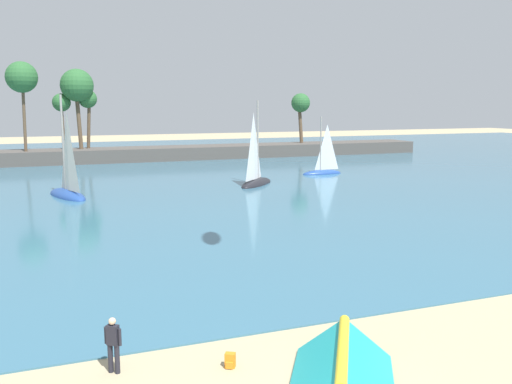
{
  "coord_description": "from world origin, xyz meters",
  "views": [
    {
      "loc": [
        -4.14,
        -8.98,
        7.64
      ],
      "look_at": [
        2.83,
        9.65,
        4.39
      ],
      "focal_mm": 37.8,
      "sensor_mm": 36.0,
      "label": 1
    }
  ],
  "objects": [
    {
      "name": "backpack_near_kite",
      "position": [
        0.32,
        5.12,
        0.21
      ],
      "size": [
        0.36,
        0.36,
        0.44
      ],
      "color": "orange",
      "rests_on": "ground"
    },
    {
      "name": "sea",
      "position": [
        0.0,
        56.13,
        0.03
      ],
      "size": [
        220.0,
        98.31,
        0.06
      ],
      "primitive_type": "cube",
      "color": "#386B84",
      "rests_on": "ground"
    },
    {
      "name": "sailboat_mid_bay",
      "position": [
        13.64,
        38.56,
        0.83
      ],
      "size": [
        5.3,
        5.48,
        8.51
      ],
      "color": "black",
      "rests_on": "sea"
    },
    {
      "name": "folded_kite",
      "position": [
        2.73,
        2.79,
        0.88
      ],
      "size": [
        4.62,
        5.13,
        1.28
      ],
      "color": "#1EADB2",
      "rests_on": "ground"
    },
    {
      "name": "sailboat_far_left",
      "position": [
        23.36,
        43.51,
        0.67
      ],
      "size": [
        4.67,
        1.46,
        6.74
      ],
      "color": "#234793",
      "rests_on": "sea"
    },
    {
      "name": "person_at_waterline",
      "position": [
        -2.9,
        6.0,
        0.89
      ],
      "size": [
        0.45,
        0.38,
        1.67
      ],
      "color": "#23232D",
      "rests_on": "ground"
    },
    {
      "name": "sailboat_near_shore",
      "position": [
        -3.33,
        37.7,
        0.87
      ],
      "size": [
        3.8,
        6.46,
        8.98
      ],
      "color": "#234793",
      "rests_on": "sea"
    },
    {
      "name": "palm_headland",
      "position": [
        -4.99,
        65.31,
        3.43
      ],
      "size": [
        98.3,
        6.56,
        13.54
      ],
      "color": "#514C47",
      "rests_on": "ground"
    }
  ]
}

